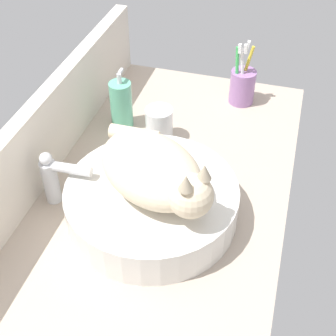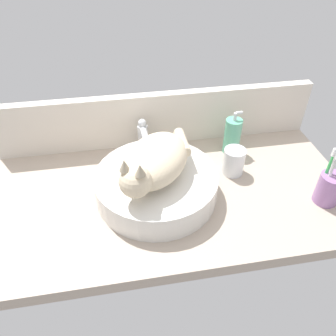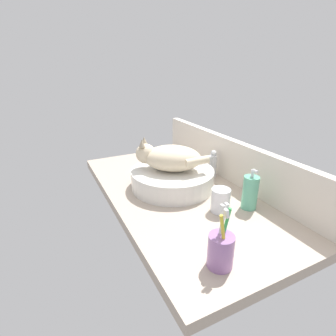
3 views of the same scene
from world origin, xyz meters
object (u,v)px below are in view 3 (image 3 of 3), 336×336
sink_basin (172,178)px  water_glass (220,202)px  faucet (211,163)px  toothbrush_cup (221,250)px  soap_dispenser (250,192)px  cat (169,157)px

sink_basin → water_glass: (26.69, 6.52, -0.20)cm
faucet → toothbrush_cup: size_ratio=0.73×
faucet → soap_dispenser: 31.35cm
sink_basin → soap_dispenser: 34.80cm
cat → toothbrush_cup: (50.84, -9.95, -8.72)cm
toothbrush_cup → water_glass: toothbrush_cup is taller
cat → water_glass: bearing=15.7°
faucet → water_glass: bearing=-28.7°
water_glass → toothbrush_cup: bearing=-37.0°
cat → water_glass: (27.39, 7.70, -10.13)cm
toothbrush_cup → water_glass: size_ratio=2.04×
water_glass → cat: bearing=-164.3°
cat → soap_dispenser: size_ratio=1.84×
sink_basin → cat: cat is taller
sink_basin → faucet: size_ratio=2.72×
sink_basin → cat: 10.03cm
sink_basin → toothbrush_cup: toothbrush_cup is taller
sink_basin → faucet: faucet is taller
faucet → soap_dispenser: size_ratio=0.83×
sink_basin → faucet: 22.13cm
toothbrush_cup → sink_basin: bearing=167.5°
faucet → sink_basin: bearing=-86.4°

